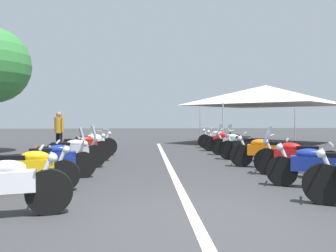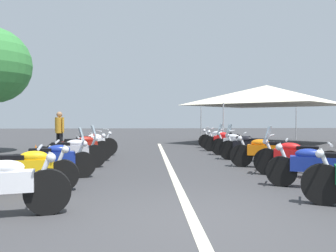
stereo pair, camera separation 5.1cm
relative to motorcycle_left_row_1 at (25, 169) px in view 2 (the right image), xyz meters
name	(u,v)px [view 2 (the right image)]	position (x,y,z in m)	size (l,w,h in m)	color
ground_plane	(194,222)	(-1.96, -2.95, -0.45)	(80.00, 80.00, 0.00)	#38383A
lane_centre_stripe	(170,168)	(2.85, -2.95, -0.45)	(17.54, 0.16, 0.01)	beige
motorcycle_left_row_1	(25,169)	(0.00, 0.00, 0.00)	(0.67, 2.02, 0.99)	black
motorcycle_left_row_2	(52,160)	(1.35, -0.11, 0.01)	(0.83, 2.01, 1.20)	black
motorcycle_left_row_3	(70,152)	(2.93, -0.16, 0.02)	(0.85, 1.99, 1.22)	black
motorcycle_left_row_4	(80,148)	(4.31, -0.17, 0.02)	(0.97, 2.02, 1.02)	black
motorcycle_left_row_5	(90,144)	(5.85, -0.22, 0.02)	(1.01, 1.98, 1.02)	black
motorcycle_right_row_1	(317,166)	(-0.01, -5.72, 0.00)	(1.04, 1.90, 0.99)	black
motorcycle_right_row_2	(296,157)	(1.31, -5.90, 0.03)	(1.16, 1.88, 1.22)	black
motorcycle_right_row_3	(266,152)	(2.75, -5.68, 0.01)	(0.97, 1.97, 1.01)	black
motorcycle_right_row_4	(250,147)	(4.29, -5.69, 0.02)	(1.20, 1.93, 1.22)	black
motorcycle_right_row_5	(237,143)	(5.77, -5.66, 0.02)	(1.01, 1.89, 1.21)	black
motorcycle_right_row_6	(226,141)	(7.29, -5.64, 0.01)	(0.95, 2.00, 1.00)	black
motorcycle_right_row_7	(221,139)	(8.71, -5.74, 0.01)	(1.02, 2.07, 1.00)	black
traffic_cone_1	(36,155)	(3.97, 1.11, -0.16)	(0.36, 0.36, 0.61)	orange
bystander_1	(60,129)	(6.85, 1.14, 0.53)	(0.37, 0.43, 1.67)	black
event_tent	(267,95)	(11.26, -8.81, 2.20)	(6.89, 6.89, 3.20)	beige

